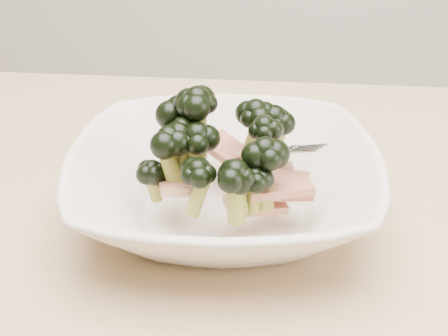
# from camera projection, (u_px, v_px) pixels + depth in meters

# --- Properties ---
(dining_table) EXTENTS (1.20, 0.80, 0.75)m
(dining_table) POSITION_uv_depth(u_px,v_px,m) (249.00, 336.00, 0.57)
(dining_table) COLOR tan
(dining_table) RESTS_ON ground
(broccoli_dish) EXTENTS (0.29, 0.29, 0.13)m
(broccoli_dish) POSITION_uv_depth(u_px,v_px,m) (224.00, 179.00, 0.55)
(broccoli_dish) COLOR beige
(broccoli_dish) RESTS_ON dining_table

